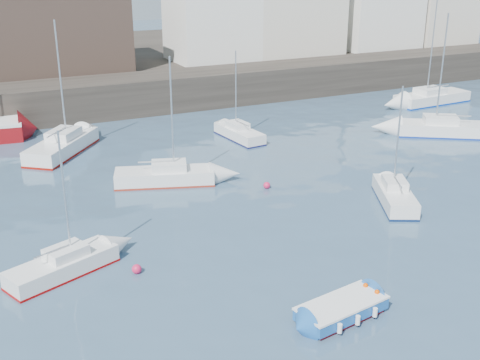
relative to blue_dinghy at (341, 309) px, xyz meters
name	(u,v)px	position (x,y,z in m)	size (l,w,h in m)	color
water	(377,318)	(1.23, -0.62, -0.38)	(220.00, 220.00, 0.00)	#2D4760
quay_wall	(124,95)	(1.23, 34.38, 1.12)	(90.00, 5.00, 3.00)	#28231E
land_strip	(81,64)	(1.23, 52.38, 1.02)	(90.00, 32.00, 2.80)	#28231E
bldg_east_b	(375,2)	(32.23, 40.88, 7.49)	(11.88, 11.88, 9.95)	white
bldg_east_d	(211,14)	(12.23, 40.88, 6.98)	(11.14, 11.14, 8.95)	white
warehouse	(32,28)	(-4.77, 42.38, 6.24)	(16.40, 10.40, 7.60)	#3D2D26
blue_dinghy	(341,309)	(0.00, 0.00, 0.00)	(3.77, 2.15, 0.68)	maroon
sailboat_a	(63,265)	(-8.83, 7.87, 0.06)	(5.07, 3.26, 6.30)	white
sailboat_b	(165,176)	(-1.33, 16.37, 0.11)	(6.17, 3.65, 7.57)	white
sailboat_c	(395,195)	(9.03, 8.02, 0.11)	(3.58, 5.07, 6.43)	white
sailboat_d	(444,128)	(21.02, 17.00, 0.17)	(7.13, 5.73, 8.98)	white
sailboat_f	(239,133)	(6.66, 22.85, 0.07)	(2.08, 5.08, 6.43)	white
sailboat_g	(432,98)	(27.54, 25.45, 0.16)	(7.63, 2.86, 9.48)	white
sailboat_h	(63,145)	(-5.76, 25.01, 0.20)	(6.01, 6.80, 8.89)	white
buoy_near	(137,273)	(-5.97, 6.63, -0.38)	(0.43, 0.43, 0.43)	#D51D4E
buoy_mid	(393,206)	(8.71, 7.71, -0.38)	(0.39, 0.39, 0.39)	#D51D4E
buoy_far	(267,188)	(3.78, 13.05, -0.38)	(0.41, 0.41, 0.41)	#D51D4E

